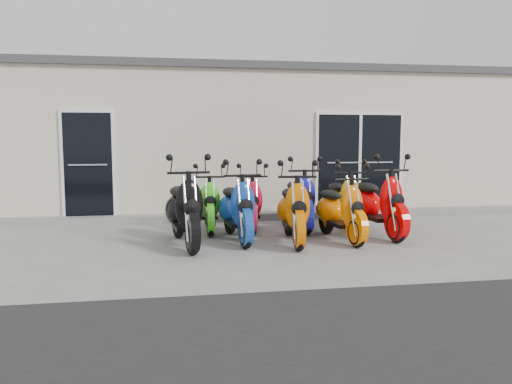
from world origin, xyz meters
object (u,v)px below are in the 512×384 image
at_px(scooter_back_green, 209,196).
at_px(scooter_back_yellow, 343,192).
at_px(scooter_back_blue, 299,192).
at_px(scooter_front_black, 184,200).
at_px(scooter_front_red, 378,194).
at_px(scooter_front_orange_b, 340,201).
at_px(scooter_back_red, 251,196).
at_px(scooter_front_blue, 237,199).
at_px(scooter_front_orange_a, 293,201).

distance_m(scooter_back_green, scooter_back_yellow, 2.63).
bearing_deg(scooter_back_blue, scooter_back_green, 179.39).
bearing_deg(scooter_front_black, scooter_front_red, -3.14).
xyz_separation_m(scooter_front_orange_b, scooter_back_blue, (-0.40, 1.21, 0.04)).
bearing_deg(scooter_front_black, scooter_back_red, 36.54).
xyz_separation_m(scooter_back_red, scooter_back_yellow, (1.81, -0.04, 0.03)).
bearing_deg(scooter_front_orange_b, scooter_back_yellow, 62.15).
xyz_separation_m(scooter_front_orange_b, scooter_front_red, (0.80, 0.30, 0.07)).
bearing_deg(scooter_front_orange_b, scooter_front_blue, 165.35).
distance_m(scooter_front_blue, scooter_back_green, 1.12).
bearing_deg(scooter_front_orange_a, scooter_front_blue, 167.27).
xyz_separation_m(scooter_front_orange_a, scooter_front_red, (1.63, 0.36, 0.04)).
xyz_separation_m(scooter_back_green, scooter_back_blue, (1.73, -0.08, 0.06)).
height_order(scooter_front_red, scooter_back_red, scooter_front_red).
xyz_separation_m(scooter_front_black, scooter_back_yellow, (3.12, 1.25, -0.08)).
distance_m(scooter_back_green, scooter_back_red, 0.82).
xyz_separation_m(scooter_front_black, scooter_front_orange_b, (2.63, 0.00, -0.09)).
relative_size(scooter_front_orange_b, scooter_back_green, 1.03).
height_order(scooter_front_blue, scooter_front_orange_b, scooter_front_blue).
height_order(scooter_front_orange_a, scooter_front_red, scooter_front_red).
xyz_separation_m(scooter_front_orange_a, scooter_back_red, (-0.49, 1.35, -0.06)).
distance_m(scooter_back_red, scooter_back_yellow, 1.81).
distance_m(scooter_front_red, scooter_back_yellow, 1.00).
relative_size(scooter_front_orange_a, scooter_back_red, 1.09).
bearing_deg(scooter_front_red, scooter_front_black, -179.41).
bearing_deg(scooter_back_blue, scooter_back_red, 176.78).
bearing_deg(scooter_back_blue, scooter_back_yellow, 4.83).
distance_m(scooter_front_black, scooter_back_red, 1.84).
relative_size(scooter_back_green, scooter_back_red, 1.00).
height_order(scooter_front_black, scooter_front_red, scooter_front_black).
bearing_deg(scooter_front_blue, scooter_back_green, 105.83).
height_order(scooter_front_orange_a, scooter_back_red, scooter_front_orange_a).
distance_m(scooter_front_blue, scooter_back_red, 1.13).
relative_size(scooter_front_orange_a, scooter_back_yellow, 1.04).
xyz_separation_m(scooter_front_orange_a, scooter_back_green, (-1.31, 1.35, -0.06)).
bearing_deg(scooter_front_orange_a, scooter_front_orange_b, 10.43).
xyz_separation_m(scooter_back_blue, scooter_back_yellow, (0.89, 0.04, -0.03)).
distance_m(scooter_front_blue, scooter_front_orange_b, 1.76).
bearing_deg(scooter_back_yellow, scooter_front_blue, -154.64).
height_order(scooter_back_red, scooter_back_yellow, scooter_back_yellow).
relative_size(scooter_front_black, scooter_front_orange_a, 1.07).
distance_m(scooter_front_black, scooter_back_yellow, 3.36).
bearing_deg(scooter_front_blue, scooter_front_red, -3.88).
xyz_separation_m(scooter_front_red, scooter_back_green, (-2.94, 0.99, -0.09)).
bearing_deg(scooter_back_yellow, scooter_front_black, -156.86).
distance_m(scooter_front_orange_a, scooter_back_blue, 1.34).
bearing_deg(scooter_back_blue, scooter_front_orange_b, -69.36).
bearing_deg(scooter_back_red, scooter_back_blue, 1.14).
bearing_deg(scooter_front_red, scooter_front_orange_a, -171.96).
bearing_deg(scooter_back_red, scooter_front_black, -128.72).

